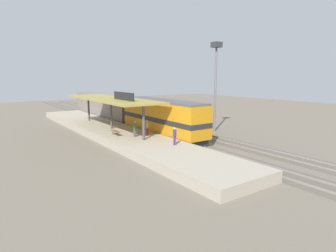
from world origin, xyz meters
name	(u,v)px	position (x,y,z in m)	size (l,w,h in m)	color
ground_plane	(156,130)	(2.00, 0.00, 0.00)	(120.00, 120.00, 0.00)	#706656
track_near	(143,131)	(0.00, 0.00, 0.03)	(3.20, 110.00, 0.16)	#5F5649
track_far	(171,128)	(4.60, 0.00, 0.03)	(3.20, 110.00, 0.16)	#5F5649
platform	(112,132)	(-4.60, 0.00, 0.45)	(6.00, 44.00, 0.90)	#A89E89
station_canopy	(111,100)	(-4.60, -0.09, 4.53)	(5.20, 18.00, 4.70)	#47474C
platform_bench	(115,131)	(-6.00, -4.16, 1.34)	(0.44, 1.70, 0.50)	#333338
locomotive	(162,118)	(0.00, -4.55, 2.41)	(2.93, 14.43, 4.44)	#28282D
passenger_carriage_single	(104,106)	(0.00, 13.45, 2.31)	(2.90, 20.00, 4.24)	#28282D
freight_car	(168,114)	(4.60, 0.78, 1.97)	(2.80, 12.00, 3.54)	#28282D
light_mast	(216,68)	(7.80, -5.51, 8.40)	(1.10, 1.10, 11.70)	slate
person_waiting	(175,135)	(-3.30, -11.59, 1.85)	(0.34, 0.34, 1.71)	#663375
person_walking	(135,128)	(-4.58, -6.08, 1.85)	(0.34, 0.34, 1.71)	#4C4C51
person_boarding	(147,127)	(-3.18, -6.32, 1.85)	(0.34, 0.34, 1.71)	maroon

